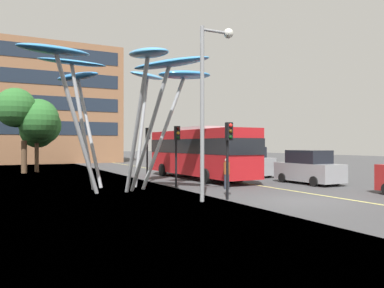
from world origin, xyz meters
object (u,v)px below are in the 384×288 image
at_px(red_bus, 199,151).
at_px(traffic_light_island_mid, 148,142).
at_px(traffic_light_kerb_far, 177,143).
at_px(street_lamp, 210,89).
at_px(car_parked_far, 248,162).
at_px(pedestrian, 227,174).
at_px(leaf_sculpture, 125,74).
at_px(car_parked_mid, 309,168).
at_px(traffic_light_kerb_near, 229,144).

height_order(red_bus, traffic_light_island_mid, red_bus).
distance_m(traffic_light_kerb_far, street_lamp, 5.90).
bearing_deg(traffic_light_kerb_far, car_parked_far, 30.21).
bearing_deg(pedestrian, car_parked_far, 47.47).
distance_m(leaf_sculpture, traffic_light_kerb_far, 4.80).
bearing_deg(traffic_light_island_mid, street_lamp, -96.05).
distance_m(traffic_light_kerb_far, traffic_light_island_mid, 5.44).
xyz_separation_m(car_parked_mid, pedestrian, (-6.18, -0.18, -0.12)).
bearing_deg(leaf_sculpture, traffic_light_island_mid, 58.53).
bearing_deg(traffic_light_kerb_far, pedestrian, -39.49).
relative_size(leaf_sculpture, street_lamp, 1.42).
height_order(car_parked_far, street_lamp, street_lamp).
distance_m(leaf_sculpture, car_parked_mid, 12.71).
bearing_deg(street_lamp, traffic_light_kerb_far, 80.59).
height_order(traffic_light_kerb_far, pedestrian, traffic_light_kerb_far).
bearing_deg(red_bus, street_lamp, -115.58).
xyz_separation_m(red_bus, traffic_light_kerb_near, (-3.77, -9.89, 0.48)).
bearing_deg(leaf_sculpture, car_parked_mid, -8.03).
bearing_deg(leaf_sculpture, street_lamp, -67.62).
bearing_deg(pedestrian, street_lamp, -131.23).
height_order(red_bus, traffic_light_kerb_far, red_bus).
xyz_separation_m(leaf_sculpture, street_lamp, (2.19, -5.33, -1.34)).
relative_size(traffic_light_kerb_far, pedestrian, 2.06).
xyz_separation_m(street_lamp, pedestrian, (3.09, 3.53, -4.03)).
height_order(traffic_light_kerb_near, pedestrian, traffic_light_kerb_near).
distance_m(car_parked_mid, pedestrian, 6.18).
bearing_deg(pedestrian, traffic_light_island_mid, 105.07).
relative_size(traffic_light_island_mid, pedestrian, 2.12).
bearing_deg(car_parked_far, red_bus, -175.10).
xyz_separation_m(red_bus, car_parked_far, (4.51, 0.39, -0.97)).
xyz_separation_m(traffic_light_kerb_near, car_parked_mid, (8.35, 3.80, -1.53)).
bearing_deg(car_parked_mid, pedestrian, -178.33).
distance_m(red_bus, car_parked_mid, 7.69).
bearing_deg(red_bus, traffic_light_island_mid, 164.66).
distance_m(leaf_sculpture, car_parked_far, 13.43).
bearing_deg(traffic_light_island_mid, traffic_light_kerb_far, -92.71).
distance_m(red_bus, street_lamp, 11.24).
xyz_separation_m(traffic_light_island_mid, pedestrian, (1.95, -7.25, -1.77)).
height_order(traffic_light_kerb_far, car_parked_far, traffic_light_kerb_far).
relative_size(red_bus, pedestrian, 6.79).
relative_size(leaf_sculpture, traffic_light_kerb_near, 3.16).
bearing_deg(leaf_sculpture, traffic_light_kerb_near, -60.07).
bearing_deg(pedestrian, car_parked_mid, 1.67).
relative_size(leaf_sculpture, car_parked_mid, 2.41).
xyz_separation_m(traffic_light_island_mid, car_parked_mid, (8.13, -7.07, -1.65)).
relative_size(red_bus, car_parked_far, 2.54).
height_order(traffic_light_island_mid, pedestrian, traffic_light_island_mid).
bearing_deg(car_parked_mid, traffic_light_kerb_far, 168.94).
bearing_deg(car_parked_far, pedestrian, -132.53).
height_order(traffic_light_kerb_far, traffic_light_island_mid, traffic_light_island_mid).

